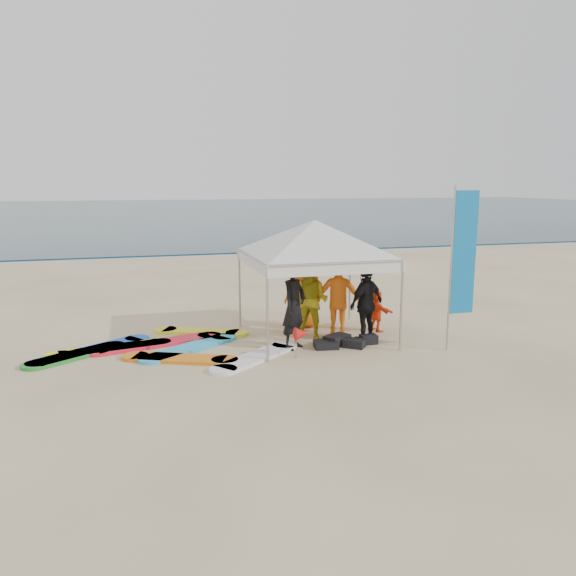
# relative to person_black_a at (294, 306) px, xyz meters

# --- Properties ---
(ground) EXTENTS (120.00, 120.00, 0.00)m
(ground) POSITION_rel_person_black_a_xyz_m (-0.72, -1.98, -0.93)
(ground) COLOR beige
(ground) RESTS_ON ground
(ocean) EXTENTS (160.00, 84.00, 0.08)m
(ocean) POSITION_rel_person_black_a_xyz_m (-0.72, 58.02, -0.89)
(ocean) COLOR #0C2633
(ocean) RESTS_ON ground
(shoreline_foam) EXTENTS (160.00, 1.20, 0.01)m
(shoreline_foam) POSITION_rel_person_black_a_xyz_m (-0.72, 16.22, -0.92)
(shoreline_foam) COLOR silver
(shoreline_foam) RESTS_ON ground
(person_black_a) EXTENTS (0.80, 0.78, 1.86)m
(person_black_a) POSITION_rel_person_black_a_xyz_m (0.00, 0.00, 0.00)
(person_black_a) COLOR black
(person_black_a) RESTS_ON ground
(person_yellow) EXTENTS (1.09, 1.06, 1.76)m
(person_yellow) POSITION_rel_person_black_a_xyz_m (0.57, 0.63, -0.05)
(person_yellow) COLOR gold
(person_yellow) RESTS_ON ground
(person_orange_a) EXTENTS (1.44, 1.13, 1.95)m
(person_orange_a) POSITION_rel_person_black_a_xyz_m (1.27, 0.72, 0.05)
(person_orange_a) COLOR orange
(person_orange_a) RESTS_ON ground
(person_black_b) EXTENTS (1.09, 0.83, 1.72)m
(person_black_b) POSITION_rel_person_black_a_xyz_m (1.69, 0.08, -0.07)
(person_black_b) COLOR black
(person_black_b) RESTS_ON ground
(person_orange_b) EXTENTS (0.94, 0.62, 1.91)m
(person_orange_b) POSITION_rel_person_black_a_xyz_m (0.72, 1.62, 0.03)
(person_orange_b) COLOR #CF5F12
(person_orange_b) RESTS_ON ground
(person_seated) EXTENTS (0.51, 0.95, 0.98)m
(person_seated) POSITION_rel_person_black_a_xyz_m (2.30, 0.84, -0.44)
(person_seated) COLOR #FA4816
(person_seated) RESTS_ON ground
(canopy_tent) EXTENTS (4.07, 4.07, 3.07)m
(canopy_tent) POSITION_rel_person_black_a_xyz_m (0.68, 0.68, 1.75)
(canopy_tent) COLOR #A5A5A8
(canopy_tent) RESTS_ON ground
(feather_flag) EXTENTS (0.58, 0.04, 3.44)m
(feather_flag) POSITION_rel_person_black_a_xyz_m (3.35, -0.99, 1.10)
(feather_flag) COLOR #A5A5A8
(feather_flag) RESTS_ON ground
(marker_pennant) EXTENTS (0.28, 0.28, 0.64)m
(marker_pennant) POSITION_rel_person_black_a_xyz_m (-0.03, -0.66, -0.43)
(marker_pennant) COLOR #A5A5A8
(marker_pennant) RESTS_ON ground
(gear_pile) EXTENTS (1.47, 0.82, 0.22)m
(gear_pile) POSITION_rel_person_black_a_xyz_m (1.06, -0.13, -0.83)
(gear_pile) COLOR black
(gear_pile) RESTS_ON ground
(surfboard_spread) EXTENTS (5.30, 3.70, 0.07)m
(surfboard_spread) POSITION_rel_person_black_a_xyz_m (-2.84, 0.63, -0.89)
(surfboard_spread) COLOR #248629
(surfboard_spread) RESTS_ON ground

